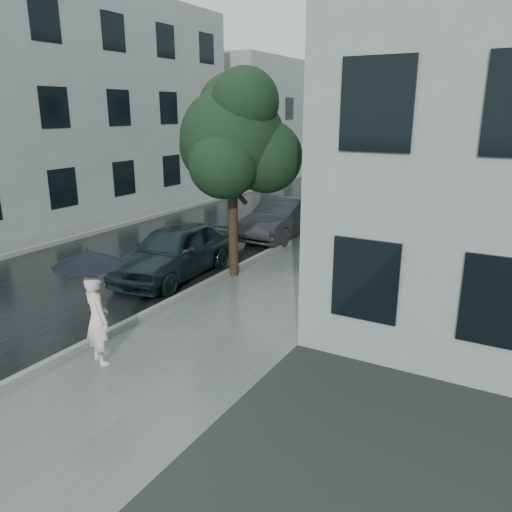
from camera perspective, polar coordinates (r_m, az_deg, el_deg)
The scene contains 14 objects.
ground at distance 9.97m, azimuth -9.70°, elevation -10.82°, with size 120.00×120.00×0.00m, color black.
sidewalk at distance 20.09m, azimuth 12.87°, elevation 2.97°, with size 3.50×60.00×0.01m, color slate.
kerb_near at distance 20.65m, azimuth 8.03°, elevation 3.78°, with size 0.15×60.00×0.15m, color slate.
asphalt_road at distance 22.15m, azimuth -0.44°, elevation 4.60°, with size 6.85×60.00×0.00m, color black.
kerb_far at distance 24.04m, azimuth -7.73°, elevation 5.57°, with size 0.15×60.00×0.15m, color slate.
sidewalk_far at distance 24.61m, azimuth -9.45°, elevation 5.58°, with size 1.70×60.00×0.01m, color #4C5451.
building_far_a at distance 24.48m, azimuth -24.30°, elevation 15.53°, with size 7.02×20.00×9.50m.
building_far_b at distance 41.65m, azimuth 1.59°, elevation 15.65°, with size 7.02×18.00×8.00m.
pedestrian at distance 9.57m, azimuth -17.68°, elevation -6.90°, with size 0.63×0.41×1.72m, color silver.
umbrella at distance 9.18m, azimuth -18.63°, elevation -0.19°, with size 1.58×1.58×1.29m.
street_tree at distance 13.61m, azimuth -2.51°, elevation 13.34°, with size 3.64×3.31×5.58m.
lamp_post at distance 19.83m, azimuth 7.82°, elevation 11.71°, with size 0.84×0.38×5.17m.
car_near at distance 14.08m, azimuth -9.27°, elevation 0.63°, with size 1.76×4.37×1.49m, color black.
car_far at distance 18.31m, azimuth 3.05°, elevation 4.37°, with size 1.51×4.33×1.43m, color #242729.
Camera 1 is at (5.74, -6.80, 4.52)m, focal length 35.00 mm.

